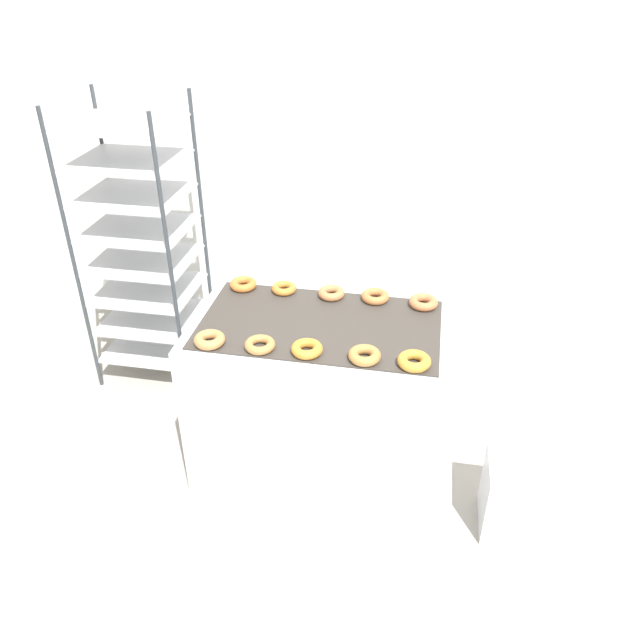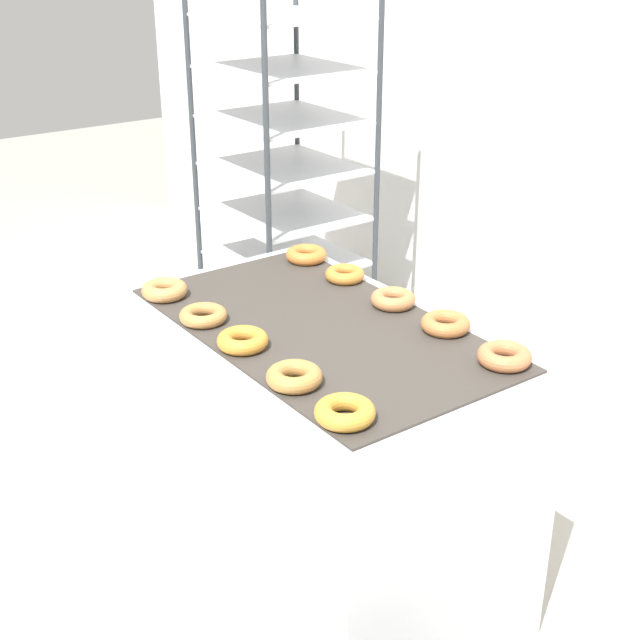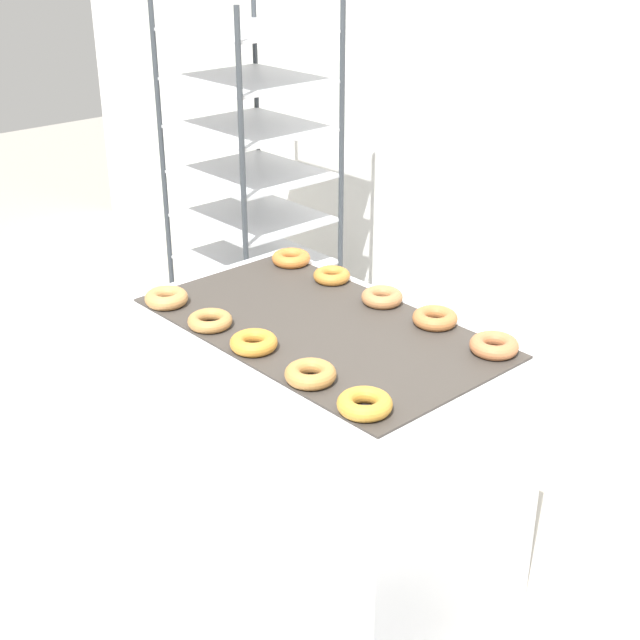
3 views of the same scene
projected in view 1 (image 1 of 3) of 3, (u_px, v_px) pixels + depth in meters
ground_plane at (296, 552)px, 3.01m from camera, size 14.00×14.00×0.00m
wall_back at (362, 141)px, 4.05m from camera, size 8.00×0.05×2.80m
fryer_machine at (320, 397)px, 3.29m from camera, size 1.27×0.75×0.92m
baking_rack_cart at (142, 245)px, 3.84m from camera, size 0.63×0.58×1.79m
glaze_bin at (516, 496)px, 3.05m from camera, size 0.31×0.32×0.40m
donut_near_leftmost at (210, 340)px, 2.88m from camera, size 0.15×0.15×0.05m
donut_near_left at (260, 345)px, 2.85m from camera, size 0.14×0.14×0.04m
donut_near_center at (307, 349)px, 2.82m from camera, size 0.15×0.15×0.04m
donut_near_right at (365, 355)px, 2.78m from camera, size 0.15×0.15×0.05m
donut_near_rightmost at (414, 361)px, 2.74m from camera, size 0.15×0.15×0.05m
donut_far_leftmost at (243, 284)px, 3.35m from camera, size 0.14×0.14×0.04m
donut_far_left at (284, 288)px, 3.31m from camera, size 0.13×0.13×0.04m
donut_far_center at (331, 293)px, 3.27m from camera, size 0.14×0.14×0.04m
donut_far_right at (375, 296)px, 3.23m from camera, size 0.14×0.14×0.04m
donut_far_rightmost at (423, 302)px, 3.18m from camera, size 0.15×0.15×0.05m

